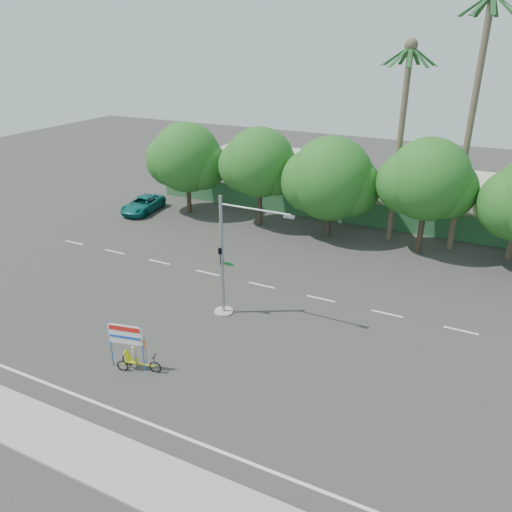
% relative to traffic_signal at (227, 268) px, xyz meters
% --- Properties ---
extents(ground, '(120.00, 120.00, 0.00)m').
position_rel_traffic_signal_xyz_m(ground, '(2.20, -3.98, -2.92)').
color(ground, '#33302D').
rests_on(ground, ground).
extents(sidewalk_near, '(50.00, 2.40, 0.12)m').
position_rel_traffic_signal_xyz_m(sidewalk_near, '(2.20, -11.48, -2.86)').
color(sidewalk_near, gray).
rests_on(sidewalk_near, ground).
extents(fence, '(38.00, 0.08, 2.00)m').
position_rel_traffic_signal_xyz_m(fence, '(2.20, 17.52, -1.92)').
color(fence, '#336B3D').
rests_on(fence, ground).
extents(building_left, '(12.00, 8.00, 4.00)m').
position_rel_traffic_signal_xyz_m(building_left, '(-7.80, 22.02, -0.92)').
color(building_left, beige).
rests_on(building_left, ground).
extents(building_right, '(14.00, 8.00, 3.60)m').
position_rel_traffic_signal_xyz_m(building_right, '(10.20, 22.02, -1.12)').
color(building_right, beige).
rests_on(building_right, ground).
extents(tree_far_left, '(7.14, 6.00, 7.96)m').
position_rel_traffic_signal_xyz_m(tree_far_left, '(-11.85, 14.02, 1.84)').
color(tree_far_left, '#473828').
rests_on(tree_far_left, ground).
extents(tree_left, '(6.66, 5.60, 8.07)m').
position_rel_traffic_signal_xyz_m(tree_left, '(-4.85, 14.02, 2.14)').
color(tree_left, '#473828').
rests_on(tree_left, ground).
extents(tree_center, '(7.62, 6.40, 7.85)m').
position_rel_traffic_signal_xyz_m(tree_center, '(1.14, 14.02, 1.55)').
color(tree_center, '#473828').
rests_on(tree_center, ground).
extents(tree_right, '(6.90, 5.80, 8.36)m').
position_rel_traffic_signal_xyz_m(tree_right, '(8.15, 14.02, 2.32)').
color(tree_right, '#473828').
rests_on(tree_right, ground).
extents(palm_tall, '(3.73, 3.79, 17.45)m').
position_rel_traffic_signal_xyz_m(palm_tall, '(10.20, 15.52, 7.55)').
color(palm_tall, '#70604C').
rests_on(palm_tall, ground).
extents(palm_short, '(3.73, 3.79, 14.45)m').
position_rel_traffic_signal_xyz_m(palm_short, '(5.70, 15.52, 5.94)').
color(palm_short, '#70604C').
rests_on(palm_short, ground).
extents(traffic_signal, '(4.72, 1.10, 7.00)m').
position_rel_traffic_signal_xyz_m(traffic_signal, '(0.00, 0.00, 0.00)').
color(traffic_signal, gray).
rests_on(traffic_signal, ground).
extents(trike_billboard, '(2.51, 0.88, 2.51)m').
position_rel_traffic_signal_xyz_m(trike_billboard, '(-1.55, -6.51, -1.91)').
color(trike_billboard, black).
rests_on(trike_billboard, ground).
extents(pickup_truck, '(2.83, 5.17, 1.37)m').
position_rel_traffic_signal_xyz_m(pickup_truck, '(-15.62, 12.26, -2.23)').
color(pickup_truck, '#0E6561').
rests_on(pickup_truck, ground).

